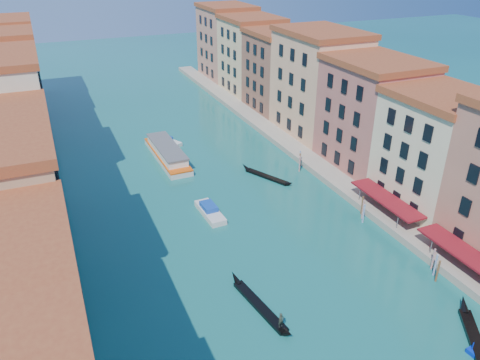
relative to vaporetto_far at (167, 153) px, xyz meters
The scene contains 11 objects.
left_bank_palazzos 27.19m from the vaporetto_far, 165.38° to the right, with size 12.80×128.40×21.00m.
right_bank_palazzos 32.77m from the vaporetto_far, 11.30° to the right, with size 12.80×128.40×21.00m.
quay 23.85m from the vaporetto_far, 15.07° to the right, with size 4.00×140.00×1.00m, color gray.
restaurant_awnings 53.52m from the vaporetto_far, 64.29° to the right, with size 3.20×44.55×3.12m.
mooring_poles_right 46.93m from the vaporetto_far, 64.62° to the right, with size 1.44×54.24×3.20m.
vaporetto_far is the anchor object (origin of this frame).
gondola_fore 42.19m from the vaporetto_far, 91.73° to the right, with size 2.70×11.92×2.38m.
gondola_right 58.01m from the vaporetto_far, 74.45° to the right, with size 8.05×11.61×2.64m.
gondola_far 19.23m from the vaporetto_far, 46.60° to the right, with size 5.65×10.31×1.57m.
motorboat_mid 21.66m from the vaporetto_far, 88.85° to the right, with size 2.53×7.21×1.48m.
motorboat_far 7.58m from the vaporetto_far, 76.08° to the left, with size 4.84×6.92×1.38m.
Camera 1 is at (-19.52, -5.85, 35.16)m, focal length 35.00 mm.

